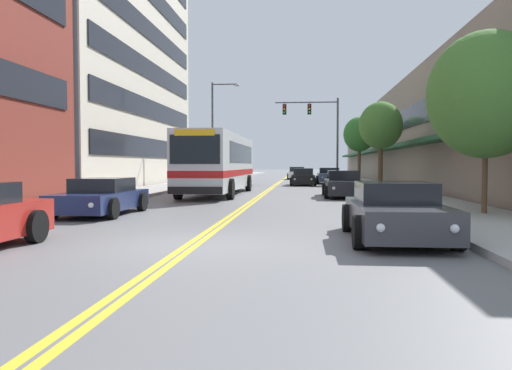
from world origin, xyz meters
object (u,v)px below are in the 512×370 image
at_px(car_champagne_parked_left_mid, 229,176).
at_px(car_slate_blue_parked_right_far, 329,176).
at_px(car_navy_parked_left_far, 101,197).
at_px(car_white_moving_lead, 297,174).
at_px(city_bus, 219,161).
at_px(car_black_moving_second, 303,177).
at_px(street_tree_right_near, 486,95).
at_px(street_tree_right_mid, 381,126).
at_px(car_dark_grey_parked_right_foreground, 395,213).
at_px(street_tree_right_far, 359,135).
at_px(street_lamp_left_far, 216,124).
at_px(car_charcoal_parked_right_mid, 343,185).
at_px(traffic_signal_mast, 318,123).
at_px(street_lamp_left_near, 82,62).

bearing_deg(car_champagne_parked_left_mid, car_slate_blue_parked_right_far, 3.34).
height_order(car_navy_parked_left_far, car_white_moving_lead, car_white_moving_lead).
relative_size(city_bus, car_black_moving_second, 2.60).
xyz_separation_m(street_tree_right_near, street_tree_right_mid, (-1.28, 12.63, 0.03)).
bearing_deg(car_dark_grey_parked_right_foreground, car_navy_parked_left_far, 151.37).
distance_m(car_slate_blue_parked_right_far, street_tree_right_far, 4.59).
xyz_separation_m(city_bus, street_lamp_left_far, (-2.57, 13.45, 3.16)).
distance_m(car_white_moving_lead, street_tree_right_far, 15.36).
height_order(street_tree_right_mid, street_tree_right_far, street_tree_right_far).
distance_m(car_charcoal_parked_right_mid, street_tree_right_mid, 4.91).
height_order(traffic_signal_mast, street_lamp_left_far, street_lamp_left_far).
bearing_deg(street_lamp_left_far, car_navy_parked_left_far, -88.63).
distance_m(car_navy_parked_left_far, street_tree_right_far, 28.83).
xyz_separation_m(car_slate_blue_parked_right_far, car_black_moving_second, (-2.23, -3.85, -0.02)).
xyz_separation_m(city_bus, car_charcoal_parked_right_mid, (6.68, -1.82, -1.20)).
distance_m(city_bus, street_tree_right_mid, 9.27).
height_order(car_dark_grey_parked_right_foreground, street_lamp_left_far, street_lamp_left_far).
xyz_separation_m(car_slate_blue_parked_right_far, street_tree_right_far, (2.40, -1.74, 3.50)).
height_order(car_slate_blue_parked_right_far, street_tree_right_mid, street_tree_right_mid).
xyz_separation_m(street_tree_right_near, street_tree_right_far, (-0.99, 26.17, 0.36)).
relative_size(car_champagne_parked_left_mid, street_tree_right_far, 0.86).
height_order(city_bus, car_white_moving_lead, city_bus).
height_order(traffic_signal_mast, street_tree_right_near, traffic_signal_mast).
distance_m(car_dark_grey_parked_right_foreground, car_black_moving_second, 29.00).
bearing_deg(street_tree_right_mid, car_navy_parked_left_far, -130.61).
distance_m(city_bus, street_tree_right_near, 15.55).
distance_m(car_dark_grey_parked_right_foreground, car_charcoal_parked_right_mid, 14.56).
relative_size(car_dark_grey_parked_right_foreground, car_black_moving_second, 0.91).
height_order(street_lamp_left_near, street_tree_right_far, street_lamp_left_near).
bearing_deg(city_bus, car_navy_parked_left_far, -99.57).
bearing_deg(car_charcoal_parked_right_mid, traffic_signal_mast, 92.50).
distance_m(car_champagne_parked_left_mid, car_navy_parked_left_far, 27.54).
height_order(car_black_moving_second, street_lamp_left_near, street_lamp_left_near).
relative_size(car_black_moving_second, street_tree_right_far, 0.88).
distance_m(traffic_signal_mast, street_tree_right_far, 4.21).
xyz_separation_m(car_white_moving_lead, street_tree_right_mid, (5.07, -27.50, 3.18)).
bearing_deg(street_lamp_left_far, car_white_moving_lead, 66.89).
height_order(car_charcoal_parked_right_mid, car_slate_blue_parked_right_far, car_slate_blue_parked_right_far).
bearing_deg(city_bus, traffic_signal_mast, 70.83).
bearing_deg(car_navy_parked_left_far, street_lamp_left_far, 91.37).
height_order(car_dark_grey_parked_right_foreground, street_tree_right_mid, street_tree_right_mid).
bearing_deg(street_tree_right_far, street_tree_right_near, -87.82).
distance_m(car_navy_parked_left_far, street_lamp_left_far, 25.49).
distance_m(car_champagne_parked_left_mid, street_tree_right_mid, 18.59).
xyz_separation_m(car_navy_parked_left_far, car_charcoal_parked_right_mid, (8.65, 9.83, 0.06)).
xyz_separation_m(car_charcoal_parked_right_mid, street_tree_right_mid, (2.30, 2.93, 3.19)).
height_order(car_charcoal_parked_right_mid, street_tree_right_mid, street_tree_right_mid).
xyz_separation_m(car_navy_parked_left_far, street_tree_right_near, (12.23, 0.13, 3.22)).
distance_m(car_slate_blue_parked_right_far, street_tree_right_near, 28.29).
relative_size(street_lamp_left_near, street_lamp_left_far, 1.03).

